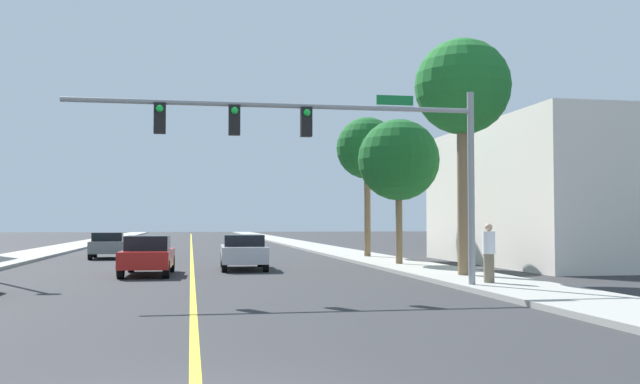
# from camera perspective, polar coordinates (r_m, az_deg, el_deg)

# --- Properties ---
(ground) EXTENTS (192.00, 192.00, 0.00)m
(ground) POSITION_cam_1_polar(r_m,az_deg,el_deg) (49.74, -10.19, -4.64)
(ground) COLOR #2D2D30
(sidewalk_left) EXTENTS (3.09, 168.00, 0.15)m
(sidewalk_left) POSITION_cam_1_polar(r_m,az_deg,el_deg) (50.57, -20.70, -4.40)
(sidewalk_left) COLOR #9E9B93
(sidewalk_left) RESTS_ON ground
(sidewalk_right) EXTENTS (3.09, 168.00, 0.15)m
(sidewalk_right) POSITION_cam_1_polar(r_m,az_deg,el_deg) (50.59, 0.33, -4.56)
(sidewalk_right) COLOR #9E9B93
(sidewalk_right) RESTS_ON ground
(lane_marking_center) EXTENTS (0.16, 144.00, 0.01)m
(lane_marking_center) POSITION_cam_1_polar(r_m,az_deg,el_deg) (49.74, -10.19, -4.64)
(lane_marking_center) COLOR yellow
(lane_marking_center) RESTS_ON ground
(building_right_near) EXTENTS (10.14, 14.37, 6.53)m
(building_right_near) POSITION_cam_1_polar(r_m,az_deg,el_deg) (36.23, 19.77, -0.23)
(building_right_near) COLOR silver
(building_right_near) RESTS_ON ground
(traffic_signal_mast) EXTENTS (11.69, 0.36, 5.67)m
(traffic_signal_mast) POSITION_cam_1_polar(r_m,az_deg,el_deg) (20.45, 0.97, 4.33)
(traffic_signal_mast) COLOR gray
(traffic_signal_mast) RESTS_ON sidewalk_right
(palm_near) EXTENTS (3.36, 3.36, 8.25)m
(palm_near) POSITION_cam_1_polar(r_m,az_deg,el_deg) (25.77, 11.28, 7.99)
(palm_near) COLOR brown
(palm_near) RESTS_ON sidewalk_right
(palm_mid) EXTENTS (3.61, 3.61, 6.38)m
(palm_mid) POSITION_cam_1_polar(r_m,az_deg,el_deg) (31.87, 6.28, 2.51)
(palm_mid) COLOR brown
(palm_mid) RESTS_ON sidewalk_right
(palm_far) EXTENTS (3.32, 3.32, 7.47)m
(palm_far) POSITION_cam_1_polar(r_m,az_deg,el_deg) (38.66, 3.77, 3.42)
(palm_far) COLOR brown
(palm_far) RESTS_ON sidewalk_right
(car_gray) EXTENTS (1.94, 3.98, 1.41)m
(car_gray) POSITION_cam_1_polar(r_m,az_deg,el_deg) (40.58, -16.52, -4.07)
(car_gray) COLOR slate
(car_gray) RESTS_ON ground
(car_red) EXTENTS (1.89, 4.48, 1.47)m
(car_red) POSITION_cam_1_polar(r_m,az_deg,el_deg) (27.52, -13.54, -4.91)
(car_red) COLOR red
(car_red) RESTS_ON ground
(car_silver) EXTENTS (1.96, 4.50, 1.45)m
(car_silver) POSITION_cam_1_polar(r_m,az_deg,el_deg) (30.12, -6.11, -4.72)
(car_silver) COLOR #BCBCC1
(car_silver) RESTS_ON ground
(pedestrian) EXTENTS (0.38, 0.38, 1.78)m
(pedestrian) POSITION_cam_1_polar(r_m,az_deg,el_deg) (22.32, 13.28, -4.74)
(pedestrian) COLOR #726651
(pedestrian) RESTS_ON sidewalk_right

